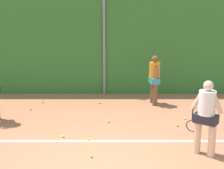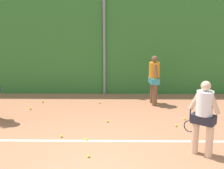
# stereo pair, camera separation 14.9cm
# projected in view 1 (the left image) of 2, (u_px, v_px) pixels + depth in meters

# --- Properties ---
(ground_plane) EXTENTS (30.14, 30.14, 0.00)m
(ground_plane) POSITION_uv_depth(u_px,v_px,m) (100.00, 136.00, 8.60)
(ground_plane) COLOR #B2704C
(hedge_fence_backdrop) EXTENTS (19.59, 0.25, 3.54)m
(hedge_fence_backdrop) POSITION_uv_depth(u_px,v_px,m) (103.00, 47.00, 12.25)
(hedge_fence_backdrop) COLOR #33702D
(hedge_fence_backdrop) RESTS_ON ground_plane
(fence_post_center) EXTENTS (0.10, 0.10, 3.65)m
(fence_post_center) POSITION_uv_depth(u_px,v_px,m) (103.00, 47.00, 12.07)
(fence_post_center) COLOR gray
(fence_post_center) RESTS_ON ground_plane
(court_baseline_paint) EXTENTS (14.31, 0.10, 0.01)m
(court_baseline_paint) POSITION_uv_depth(u_px,v_px,m) (99.00, 141.00, 8.25)
(court_baseline_paint) COLOR white
(court_baseline_paint) RESTS_ON ground_plane
(player_foreground_near) EXTENTS (0.71, 0.54, 1.75)m
(player_foreground_near) POSITION_uv_depth(u_px,v_px,m) (205.00, 114.00, 7.32)
(player_foreground_near) COLOR beige
(player_foreground_near) RESTS_ON ground_plane
(player_backcourt_far) EXTENTS (0.36, 0.70, 1.68)m
(player_backcourt_far) POSITION_uv_depth(u_px,v_px,m) (153.00, 77.00, 11.08)
(player_backcourt_far) COLOR brown
(player_backcourt_far) RESTS_ON ground_plane
(tennis_ball_0) EXTENTS (0.07, 0.07, 0.07)m
(tennis_ball_0) POSITION_uv_depth(u_px,v_px,m) (62.00, 136.00, 8.46)
(tennis_ball_0) COLOR #CCDB33
(tennis_ball_0) RESTS_ON ground_plane
(tennis_ball_1) EXTENTS (0.07, 0.07, 0.07)m
(tennis_ball_1) POSITION_uv_depth(u_px,v_px,m) (108.00, 121.00, 9.54)
(tennis_ball_1) COLOR #CCDB33
(tennis_ball_1) RESTS_ON ground_plane
(tennis_ball_2) EXTENTS (0.07, 0.07, 0.07)m
(tennis_ball_2) POSITION_uv_depth(u_px,v_px,m) (29.00, 109.00, 10.63)
(tennis_ball_2) COLOR #CCDB33
(tennis_ball_2) RESTS_ON ground_plane
(tennis_ball_3) EXTENTS (0.07, 0.07, 0.07)m
(tennis_ball_3) POSITION_uv_depth(u_px,v_px,m) (99.00, 103.00, 11.33)
(tennis_ball_3) COLOR #CCDB33
(tennis_ball_3) RESTS_ON ground_plane
(tennis_ball_4) EXTENTS (0.07, 0.07, 0.07)m
(tennis_ball_4) POSITION_uv_depth(u_px,v_px,m) (176.00, 125.00, 9.24)
(tennis_ball_4) COLOR #CCDB33
(tennis_ball_4) RESTS_ON ground_plane
(tennis_ball_5) EXTENTS (0.07, 0.07, 0.07)m
(tennis_ball_5) POSITION_uv_depth(u_px,v_px,m) (90.00, 156.00, 7.37)
(tennis_ball_5) COLOR #CCDB33
(tennis_ball_5) RESTS_ON ground_plane
(tennis_ball_7) EXTENTS (0.07, 0.07, 0.07)m
(tennis_ball_7) POSITION_uv_depth(u_px,v_px,m) (87.00, 139.00, 8.28)
(tennis_ball_7) COLOR #CCDB33
(tennis_ball_7) RESTS_ON ground_plane
(tennis_ball_8) EXTENTS (0.07, 0.07, 0.07)m
(tennis_ball_8) POSITION_uv_depth(u_px,v_px,m) (42.00, 102.00, 11.43)
(tennis_ball_8) COLOR #CCDB33
(tennis_ball_8) RESTS_ON ground_plane
(tennis_ball_9) EXTENTS (0.07, 0.07, 0.07)m
(tennis_ball_9) POSITION_uv_depth(u_px,v_px,m) (184.00, 118.00, 9.79)
(tennis_ball_9) COLOR #CCDB33
(tennis_ball_9) RESTS_ON ground_plane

